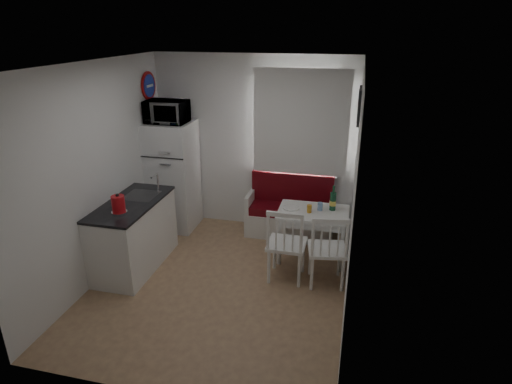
{
  "coord_description": "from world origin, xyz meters",
  "views": [
    {
      "loc": [
        1.47,
        -4.26,
        2.98
      ],
      "look_at": [
        0.33,
        0.5,
        1.05
      ],
      "focal_mm": 30.0,
      "sensor_mm": 36.0,
      "label": 1
    }
  ],
  "objects_px": {
    "wine_bottle": "(333,198)",
    "chair_right": "(327,244)",
    "kitchen_counter": "(134,234)",
    "microwave": "(167,112)",
    "bench": "(290,216)",
    "chair_left": "(286,238)",
    "dining_table": "(313,217)",
    "kettle": "(118,204)",
    "fridge": "(173,176)"
  },
  "relations": [
    {
      "from": "kitchen_counter",
      "to": "kettle",
      "type": "relative_size",
      "value": 5.39
    },
    {
      "from": "microwave",
      "to": "kettle",
      "type": "xyz_separation_m",
      "value": [
        0.03,
        -1.54,
        -0.79
      ]
    },
    {
      "from": "chair_right",
      "to": "kettle",
      "type": "height_order",
      "value": "kettle"
    },
    {
      "from": "bench",
      "to": "chair_right",
      "type": "bearing_deg",
      "value": -63.6
    },
    {
      "from": "kettle",
      "to": "fridge",
      "type": "bearing_deg",
      "value": 91.08
    },
    {
      "from": "chair_left",
      "to": "kettle",
      "type": "xyz_separation_m",
      "value": [
        -1.91,
        -0.41,
        0.42
      ]
    },
    {
      "from": "dining_table",
      "to": "kettle",
      "type": "relative_size",
      "value": 3.77
    },
    {
      "from": "chair_right",
      "to": "wine_bottle",
      "type": "bearing_deg",
      "value": 80.09
    },
    {
      "from": "kitchen_counter",
      "to": "microwave",
      "type": "relative_size",
      "value": 2.27
    },
    {
      "from": "kitchen_counter",
      "to": "wine_bottle",
      "type": "bearing_deg",
      "value": 18.86
    },
    {
      "from": "bench",
      "to": "wine_bottle",
      "type": "relative_size",
      "value": 3.77
    },
    {
      "from": "chair_right",
      "to": "microwave",
      "type": "relative_size",
      "value": 0.88
    },
    {
      "from": "bench",
      "to": "chair_right",
      "type": "relative_size",
      "value": 2.49
    },
    {
      "from": "dining_table",
      "to": "kettle",
      "type": "distance_m",
      "value": 2.45
    },
    {
      "from": "bench",
      "to": "chair_left",
      "type": "height_order",
      "value": "chair_left"
    },
    {
      "from": "bench",
      "to": "chair_right",
      "type": "xyz_separation_m",
      "value": [
        0.64,
        -1.29,
        0.28
      ]
    },
    {
      "from": "fridge",
      "to": "chair_right",
      "type": "bearing_deg",
      "value": -25.82
    },
    {
      "from": "chair_left",
      "to": "microwave",
      "type": "xyz_separation_m",
      "value": [
        -1.94,
        1.13,
        1.21
      ]
    },
    {
      "from": "chair_right",
      "to": "fridge",
      "type": "bearing_deg",
      "value": 144.27
    },
    {
      "from": "dining_table",
      "to": "microwave",
      "type": "distance_m",
      "value": 2.54
    },
    {
      "from": "kettle",
      "to": "microwave",
      "type": "bearing_deg",
      "value": 91.12
    },
    {
      "from": "chair_left",
      "to": "wine_bottle",
      "type": "xyz_separation_m",
      "value": [
        0.49,
        0.77,
        0.26
      ]
    },
    {
      "from": "wine_bottle",
      "to": "chair_right",
      "type": "bearing_deg",
      "value": -90.0
    },
    {
      "from": "chair_right",
      "to": "fridge",
      "type": "height_order",
      "value": "fridge"
    },
    {
      "from": "kettle",
      "to": "dining_table",
      "type": "bearing_deg",
      "value": 26.6
    },
    {
      "from": "kitchen_counter",
      "to": "dining_table",
      "type": "relative_size",
      "value": 1.43
    },
    {
      "from": "chair_left",
      "to": "kettle",
      "type": "bearing_deg",
      "value": -167.69
    },
    {
      "from": "microwave",
      "to": "fridge",
      "type": "bearing_deg",
      "value": 90.0
    },
    {
      "from": "kitchen_counter",
      "to": "chair_right",
      "type": "bearing_deg",
      "value": 1.61
    },
    {
      "from": "dining_table",
      "to": "fridge",
      "type": "bearing_deg",
      "value": 166.33
    },
    {
      "from": "bench",
      "to": "chair_right",
      "type": "height_order",
      "value": "chair_right"
    },
    {
      "from": "chair_right",
      "to": "wine_bottle",
      "type": "height_order",
      "value": "wine_bottle"
    },
    {
      "from": "bench",
      "to": "kettle",
      "type": "bearing_deg",
      "value": -136.03
    },
    {
      "from": "chair_right",
      "to": "kettle",
      "type": "bearing_deg",
      "value": 179.88
    },
    {
      "from": "chair_left",
      "to": "microwave",
      "type": "height_order",
      "value": "microwave"
    },
    {
      "from": "bench",
      "to": "dining_table",
      "type": "xyz_separation_m",
      "value": [
        0.4,
        -0.62,
        0.31
      ]
    },
    {
      "from": "kitchen_counter",
      "to": "fridge",
      "type": "height_order",
      "value": "fridge"
    },
    {
      "from": "kitchen_counter",
      "to": "chair_left",
      "type": "bearing_deg",
      "value": 1.94
    },
    {
      "from": "dining_table",
      "to": "kettle",
      "type": "xyz_separation_m",
      "value": [
        -2.16,
        -1.08,
        0.41
      ]
    },
    {
      "from": "chair_left",
      "to": "microwave",
      "type": "distance_m",
      "value": 2.55
    },
    {
      "from": "microwave",
      "to": "kettle",
      "type": "distance_m",
      "value": 1.73
    },
    {
      "from": "kettle",
      "to": "wine_bottle",
      "type": "height_order",
      "value": "kettle"
    },
    {
      "from": "chair_left",
      "to": "fridge",
      "type": "distance_m",
      "value": 2.28
    },
    {
      "from": "kitchen_counter",
      "to": "dining_table",
      "type": "bearing_deg",
      "value": 18.43
    },
    {
      "from": "kitchen_counter",
      "to": "bench",
      "type": "height_order",
      "value": "kitchen_counter"
    },
    {
      "from": "dining_table",
      "to": "chair_right",
      "type": "relative_size",
      "value": 1.8
    },
    {
      "from": "chair_right",
      "to": "fridge",
      "type": "relative_size",
      "value": 0.31
    },
    {
      "from": "dining_table",
      "to": "chair_right",
      "type": "height_order",
      "value": "chair_right"
    },
    {
      "from": "bench",
      "to": "microwave",
      "type": "relative_size",
      "value": 2.21
    },
    {
      "from": "kitchen_counter",
      "to": "wine_bottle",
      "type": "xyz_separation_m",
      "value": [
        2.45,
        0.84,
        0.4
      ]
    }
  ]
}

